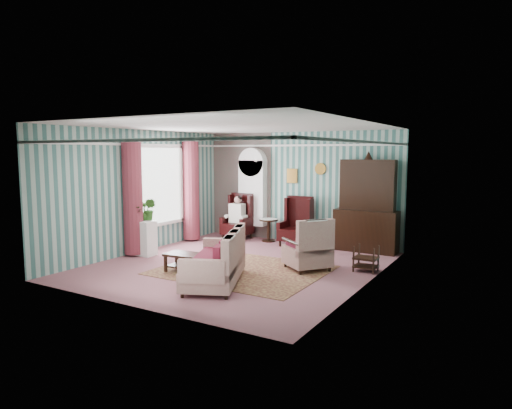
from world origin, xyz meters
The scene contains 17 objects.
floor centered at (0.00, 0.00, 0.00)m, with size 6.00×6.00×0.00m, color #98585D.
room_shell centered at (-0.62, 0.18, 2.01)m, with size 5.53×6.02×2.91m.
bookcase centered at (-1.35, 2.84, 1.12)m, with size 0.80×0.28×2.24m, color silver.
dresser_hutch centered at (1.90, 2.72, 1.18)m, with size 1.50×0.56×2.36m, color black.
wingback_left centered at (-1.60, 2.45, 0.62)m, with size 0.76×0.80×1.25m, color black.
wingback_right centered at (0.15, 2.45, 0.62)m, with size 0.76×0.80×1.25m, color black.
seated_woman centered at (-1.60, 2.45, 0.59)m, with size 0.44×0.40×1.18m, color white, non-canonical shape.
round_side_table centered at (-0.70, 2.60, 0.30)m, with size 0.50×0.50×0.60m, color black.
nest_table centered at (2.47, 0.90, 0.27)m, with size 0.45×0.38×0.54m, color black.
plant_stand centered at (-2.40, -0.30, 0.40)m, with size 0.55×0.35×0.80m, color white.
rug centered at (0.30, -0.30, 0.01)m, with size 3.20×2.60×0.01m, color #501E1A.
sofa centered at (0.36, -1.34, 0.51)m, with size 1.97×0.92×1.01m, color beige.
floral_armchair centered at (1.40, 0.43, 0.43)m, with size 0.88×0.83×0.86m, color beige.
coffee_table centered at (-0.56, -0.99, 0.19)m, with size 0.86×0.46×0.38m, color black.
potted_plant_a centered at (-2.43, -0.44, 0.99)m, with size 0.33×0.29×0.37m, color #225119.
potted_plant_b centered at (-2.32, -0.15, 1.06)m, with size 0.28×0.23×0.51m, color #1A551F.
potted_plant_c centered at (-2.46, -0.20, 1.01)m, with size 0.24×0.24×0.43m, color #1B591D.
Camera 1 is at (5.12, -7.90, 2.38)m, focal length 32.00 mm.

